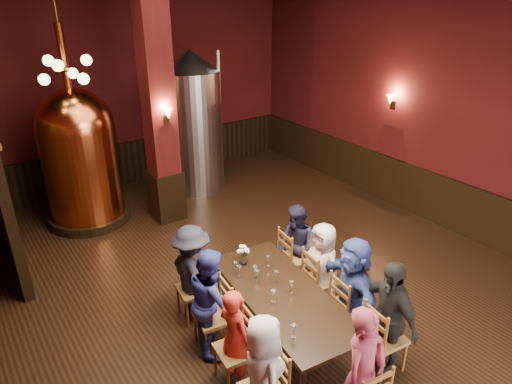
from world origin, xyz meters
TOP-DOWN VIEW (x-y plane):
  - room at (0.00, 0.00)m, footprint 10.00×10.02m
  - wainscot_right at (3.96, 0.00)m, footprint 0.08×9.90m
  - wainscot_back at (0.00, 4.96)m, footprint 7.90×0.08m
  - column at (-0.30, 2.80)m, footprint 0.58×0.58m
  - pendant_cluster at (-1.80, 2.90)m, footprint 0.90×0.90m
  - sconce_wall at (3.90, 0.80)m, footprint 0.20×0.20m
  - sconce_column at (-0.30, 2.50)m, footprint 0.20×0.20m
  - dining_table at (-0.61, -1.33)m, footprint 1.29×2.51m
  - person_0 at (-1.58, -2.21)m, footprint 0.62×0.78m
  - chair_1 at (-1.49, -1.55)m, footprint 0.51×0.51m
  - person_1 at (-1.49, -1.55)m, footprint 0.37×0.51m
  - chair_2 at (-1.41, -0.89)m, footprint 0.51×0.51m
  - person_2 at (-1.41, -0.89)m, footprint 0.58×0.79m
  - chair_3 at (-1.33, -0.23)m, footprint 0.51×0.51m
  - person_3 at (-1.33, -0.23)m, footprint 0.57×0.95m
  - chair_4 at (0.11, -2.43)m, footprint 0.51×0.51m
  - person_4 at (0.11, -2.43)m, footprint 0.49×0.94m
  - chair_5 at (0.19, -1.76)m, footprint 0.51×0.51m
  - person_5 at (0.19, -1.76)m, footprint 0.82×1.44m
  - chair_6 at (0.28, -1.11)m, footprint 0.51×0.51m
  - person_6 at (0.28, -1.11)m, footprint 0.44×0.67m
  - chair_7 at (0.36, -0.44)m, footprint 0.51×0.51m
  - person_7 at (0.36, -0.44)m, footprint 0.43×0.70m
  - person_8 at (-0.80, -2.87)m, footprint 0.62×0.46m
  - copper_kettle at (-1.63, 3.61)m, footprint 1.73×1.73m
  - steel_vessel at (0.91, 3.79)m, footprint 1.44×1.44m
  - rose_vase at (-0.64, -0.48)m, footprint 0.18×0.18m
  - wine_glass_0 at (-0.39, -0.73)m, footprint 0.07×0.07m
  - wine_glass_1 at (-0.69, -0.83)m, footprint 0.07×0.07m
  - wine_glass_2 at (-0.85, -0.59)m, footprint 0.07×0.07m
  - wine_glass_3 at (-0.87, -0.70)m, footprint 0.07×0.07m
  - wine_glass_4 at (-1.01, -2.02)m, footprint 0.07×0.07m
  - wine_glass_5 at (-0.72, -0.92)m, footprint 0.07×0.07m
  - wine_glass_6 at (-0.82, -1.39)m, footprint 0.07×0.07m
  - wine_glass_7 at (-0.53, -1.09)m, footprint 0.07×0.07m
  - wine_glass_8 at (-0.52, -1.38)m, footprint 0.07×0.07m

SIDE VIEW (x-z plane):
  - chair_1 at x=-1.49m, z-range 0.00..0.92m
  - chair_2 at x=-1.41m, z-range 0.00..0.92m
  - chair_3 at x=-1.33m, z-range 0.00..0.92m
  - chair_4 at x=0.11m, z-range 0.00..0.92m
  - chair_5 at x=0.19m, z-range 0.00..0.92m
  - chair_6 at x=0.28m, z-range 0.00..0.92m
  - chair_7 at x=0.36m, z-range 0.00..0.92m
  - wainscot_right at x=3.96m, z-range 0.00..1.00m
  - wainscot_back at x=0.00m, z-range 0.00..1.00m
  - person_1 at x=-1.49m, z-range 0.00..1.31m
  - person_7 at x=0.36m, z-range 0.00..1.34m
  - person_6 at x=0.28m, z-range 0.00..1.36m
  - dining_table at x=-0.61m, z-range 0.31..1.06m
  - person_0 at x=-1.58m, z-range 0.00..1.41m
  - person_3 at x=-1.33m, z-range 0.00..1.45m
  - person_2 at x=-1.41m, z-range 0.00..1.46m
  - person_5 at x=0.19m, z-range 0.00..1.48m
  - person_4 at x=0.11m, z-range 0.00..1.54m
  - person_8 at x=-0.80m, z-range 0.00..1.57m
  - wine_glass_0 at x=-0.39m, z-range 0.75..0.92m
  - wine_glass_1 at x=-0.69m, z-range 0.75..0.92m
  - wine_glass_2 at x=-0.85m, z-range 0.75..0.92m
  - wine_glass_3 at x=-0.87m, z-range 0.75..0.92m
  - wine_glass_4 at x=-1.01m, z-range 0.75..0.92m
  - wine_glass_5 at x=-0.72m, z-range 0.75..0.92m
  - wine_glass_6 at x=-0.82m, z-range 0.75..0.92m
  - wine_glass_7 at x=-0.53m, z-range 0.75..0.92m
  - wine_glass_8 at x=-0.52m, z-range 0.75..0.92m
  - rose_vase at x=-0.64m, z-range 0.80..1.10m
  - copper_kettle at x=-1.63m, z-range -0.51..3.26m
  - steel_vessel at x=0.91m, z-range 0.00..3.12m
  - sconce_wall at x=3.90m, z-range 2.02..2.38m
  - sconce_column at x=-0.30m, z-range 2.02..2.38m
  - room at x=0.00m, z-range 0.00..4.50m
  - column at x=-0.30m, z-range 0.00..4.50m
  - pendant_cluster at x=-1.80m, z-range 2.25..3.95m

